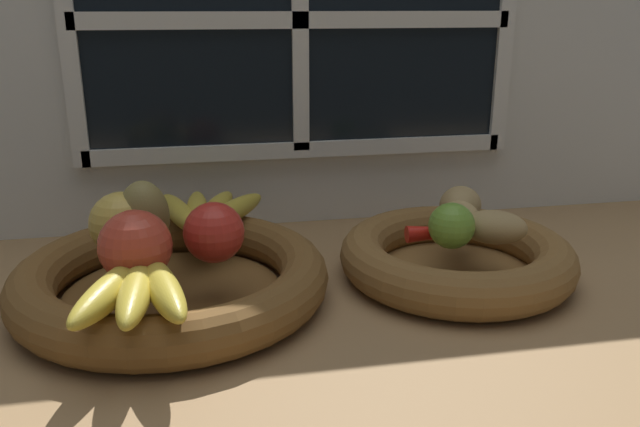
% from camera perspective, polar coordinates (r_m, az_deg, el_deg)
% --- Properties ---
extents(ground_plane, '(1.40, 0.90, 0.03)m').
position_cam_1_polar(ground_plane, '(0.78, 1.74, -8.45)').
color(ground_plane, '#9E774C').
extents(back_wall, '(1.40, 0.05, 0.55)m').
position_cam_1_polar(back_wall, '(0.99, -1.99, 15.01)').
color(back_wall, silver).
rests_on(back_wall, ground_plane).
extents(fruit_bowl_left, '(0.37, 0.37, 0.06)m').
position_cam_1_polar(fruit_bowl_left, '(0.77, -12.96, -5.69)').
color(fruit_bowl_left, brown).
rests_on(fruit_bowl_left, ground_plane).
extents(fruit_bowl_right, '(0.30, 0.30, 0.06)m').
position_cam_1_polar(fruit_bowl_right, '(0.83, 11.98, -3.84)').
color(fruit_bowl_right, brown).
rests_on(fruit_bowl_right, ground_plane).
extents(apple_red_front, '(0.08, 0.08, 0.08)m').
position_cam_1_polar(apple_red_front, '(0.69, -16.07, -2.80)').
color(apple_red_front, '#CC422D').
rests_on(apple_red_front, fruit_bowl_left).
extents(apple_red_right, '(0.07, 0.07, 0.07)m').
position_cam_1_polar(apple_red_right, '(0.72, -9.39, -1.67)').
color(apple_red_right, red).
rests_on(apple_red_right, fruit_bowl_left).
extents(apple_golden_left, '(0.07, 0.07, 0.07)m').
position_cam_1_polar(apple_golden_left, '(0.77, -17.17, -0.87)').
color(apple_golden_left, gold).
rests_on(apple_golden_left, fruit_bowl_left).
extents(pear_brown, '(0.08, 0.08, 0.09)m').
position_cam_1_polar(pear_brown, '(0.77, -15.35, -0.31)').
color(pear_brown, olive).
rests_on(pear_brown, fruit_bowl_left).
extents(banana_bunch_front, '(0.12, 0.17, 0.03)m').
position_cam_1_polar(banana_bunch_front, '(0.65, -15.90, -6.31)').
color(banana_bunch_front, gold).
rests_on(banana_bunch_front, fruit_bowl_left).
extents(banana_bunch_back, '(0.16, 0.17, 0.03)m').
position_cam_1_polar(banana_bunch_back, '(0.86, -10.15, 0.12)').
color(banana_bunch_back, gold).
rests_on(banana_bunch_back, fruit_bowl_left).
extents(potato_back, '(0.08, 0.09, 0.05)m').
position_cam_1_polar(potato_back, '(0.86, 12.33, 0.68)').
color(potato_back, '#A38451').
rests_on(potato_back, fruit_bowl_right).
extents(potato_large, '(0.08, 0.09, 0.04)m').
position_cam_1_polar(potato_large, '(0.82, 12.21, -0.50)').
color(potato_large, tan).
rests_on(potato_large, fruit_bowl_right).
extents(potato_small, '(0.09, 0.08, 0.04)m').
position_cam_1_polar(potato_small, '(0.80, 15.11, -1.15)').
color(potato_small, '#A38451').
rests_on(potato_small, fruit_bowl_right).
extents(lime_near, '(0.06, 0.06, 0.06)m').
position_cam_1_polar(lime_near, '(0.77, 11.60, -1.08)').
color(lime_near, '#6B9E33').
rests_on(lime_near, fruit_bowl_right).
extents(chili_pepper, '(0.13, 0.03, 0.02)m').
position_cam_1_polar(chili_pepper, '(0.80, 11.99, -1.60)').
color(chili_pepper, red).
rests_on(chili_pepper, fruit_bowl_right).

